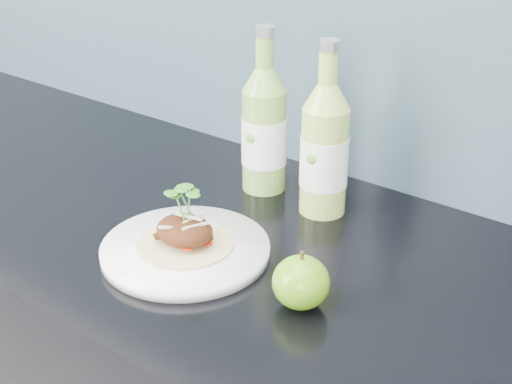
% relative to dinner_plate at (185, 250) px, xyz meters
% --- Properties ---
extents(dinner_plate, '(0.29, 0.29, 0.02)m').
position_rel_dinner_plate_xyz_m(dinner_plate, '(0.00, 0.00, 0.00)').
color(dinner_plate, white).
rests_on(dinner_plate, kitchen_counter).
extents(pork_taco, '(0.14, 0.14, 0.09)m').
position_rel_dinner_plate_xyz_m(pork_taco, '(0.00, -0.00, 0.04)').
color(pork_taco, tan).
rests_on(pork_taco, dinner_plate).
extents(green_apple, '(0.10, 0.10, 0.08)m').
position_rel_dinner_plate_xyz_m(green_apple, '(0.20, -0.00, 0.03)').
color(green_apple, '#3E830E').
rests_on(green_apple, kitchen_counter).
extents(cider_bottle_left, '(0.08, 0.08, 0.27)m').
position_rel_dinner_plate_xyz_m(cider_bottle_left, '(-0.04, 0.24, 0.10)').
color(cider_bottle_left, '#7EAC48').
rests_on(cider_bottle_left, kitchen_counter).
extents(cider_bottle_right, '(0.08, 0.08, 0.27)m').
position_rel_dinner_plate_xyz_m(cider_bottle_right, '(0.08, 0.23, 0.10)').
color(cider_bottle_right, '#AAC853').
rests_on(cider_bottle_right, kitchen_counter).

